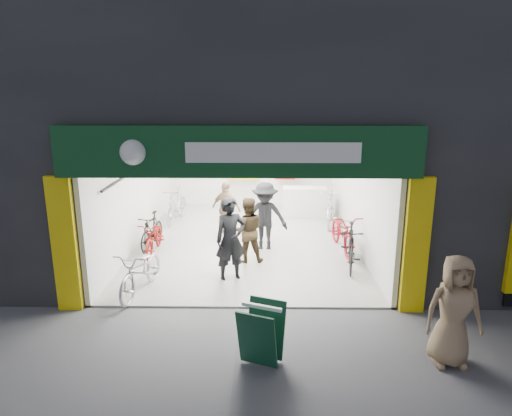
{
  "coord_description": "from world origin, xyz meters",
  "views": [
    {
      "loc": [
        0.42,
        -8.01,
        4.1
      ],
      "look_at": [
        0.28,
        1.5,
        1.61
      ],
      "focal_mm": 32.0,
      "sensor_mm": 36.0,
      "label": 1
    }
  ],
  "objects_px": {
    "bike_left_front": "(141,271)",
    "sandwich_board": "(262,332)",
    "bike_right_front": "(351,247)",
    "pedestrian_near": "(454,311)"
  },
  "relations": [
    {
      "from": "bike_left_front",
      "to": "sandwich_board",
      "type": "relative_size",
      "value": 1.99
    },
    {
      "from": "bike_right_front",
      "to": "pedestrian_near",
      "type": "relative_size",
      "value": 0.99
    },
    {
      "from": "bike_right_front",
      "to": "pedestrian_near",
      "type": "distance_m",
      "value": 3.96
    },
    {
      "from": "bike_left_front",
      "to": "pedestrian_near",
      "type": "bearing_deg",
      "value": -14.32
    },
    {
      "from": "bike_right_front",
      "to": "sandwich_board",
      "type": "bearing_deg",
      "value": -108.63
    },
    {
      "from": "pedestrian_near",
      "to": "sandwich_board",
      "type": "relative_size",
      "value": 1.87
    },
    {
      "from": "sandwich_board",
      "to": "bike_right_front",
      "type": "bearing_deg",
      "value": 83.03
    },
    {
      "from": "pedestrian_near",
      "to": "sandwich_board",
      "type": "bearing_deg",
      "value": -178.31
    },
    {
      "from": "bike_right_front",
      "to": "sandwich_board",
      "type": "relative_size",
      "value": 1.85
    },
    {
      "from": "pedestrian_near",
      "to": "sandwich_board",
      "type": "height_order",
      "value": "pedestrian_near"
    }
  ]
}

